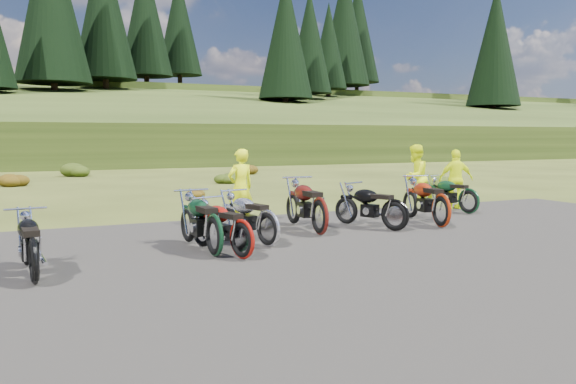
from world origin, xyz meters
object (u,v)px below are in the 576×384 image
motorcycle_0 (35,287)px  motorcycle_7 (468,215)px  person_middle (241,189)px  motorcycle_3 (268,248)px

motorcycle_0 → motorcycle_7: size_ratio=0.98×
person_middle → motorcycle_7: bearing=162.2°
motorcycle_3 → person_middle: bearing=-24.5°
person_middle → motorcycle_3: bearing=69.5°
motorcycle_7 → person_middle: (-6.30, 0.66, 0.90)m
motorcycle_3 → person_middle: size_ratio=1.10×
motorcycle_0 → motorcycle_3: bearing=-78.8°
motorcycle_7 → person_middle: 6.40m
motorcycle_0 → person_middle: size_ratio=1.06×
motorcycle_0 → motorcycle_7: 11.19m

